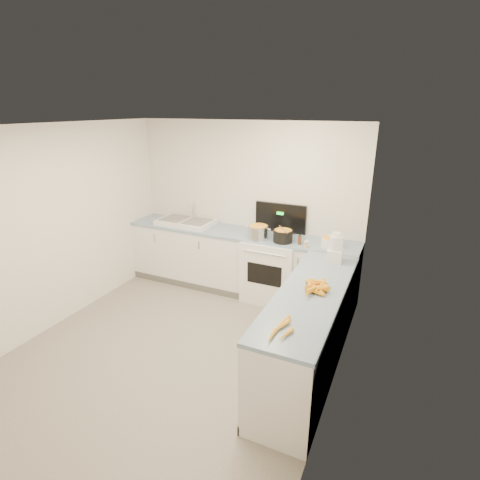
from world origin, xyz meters
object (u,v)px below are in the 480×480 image
at_px(extract_bottle, 300,240).
at_px(sink, 186,222).
at_px(stove, 272,267).
at_px(spice_jar, 306,245).
at_px(food_processor, 335,249).
at_px(mixing_bowl, 331,242).
at_px(steel_pot, 258,233).
at_px(black_pot, 283,237).

bearing_deg(extract_bottle, sink, 175.41).
relative_size(sink, extract_bottle, 7.39).
bearing_deg(stove, sink, 179.38).
bearing_deg(stove, spice_jar, -22.83).
bearing_deg(sink, food_processor, -12.52).
bearing_deg(mixing_bowl, steel_pot, -174.33).
distance_m(steel_pot, food_processor, 1.19).
xyz_separation_m(mixing_bowl, extract_bottle, (-0.40, -0.08, -0.00)).
bearing_deg(food_processor, black_pot, 153.34).
distance_m(mixing_bowl, food_processor, 0.50).
bearing_deg(spice_jar, steel_pot, 173.95).
height_order(steel_pot, extract_bottle, steel_pot).
height_order(sink, mixing_bowl, sink).
xyz_separation_m(black_pot, spice_jar, (0.35, -0.09, -0.03)).
relative_size(black_pot, food_processor, 0.74).
distance_m(black_pot, food_processor, 0.87).
bearing_deg(sink, steel_pot, -7.35).
relative_size(mixing_bowl, spice_jar, 3.33).
height_order(mixing_bowl, food_processor, food_processor).
bearing_deg(food_processor, extract_bottle, 144.49).
bearing_deg(food_processor, mixing_bowl, 106.97).
bearing_deg(mixing_bowl, spice_jar, -148.49).
height_order(sink, spice_jar, sink).
bearing_deg(steel_pot, stove, 40.90).
height_order(black_pot, mixing_bowl, black_pot).
height_order(black_pot, extract_bottle, black_pot).
distance_m(sink, extract_bottle, 1.87).
height_order(spice_jar, food_processor, food_processor).
distance_m(steel_pot, black_pot, 0.35).
xyz_separation_m(mixing_bowl, spice_jar, (-0.28, -0.17, -0.02)).
bearing_deg(mixing_bowl, stove, 176.38).
height_order(steel_pot, food_processor, food_processor).
distance_m(stove, black_pot, 0.58).
relative_size(spice_jar, food_processor, 0.22).
height_order(sink, extract_bottle, sink).
height_order(steel_pot, black_pot, steel_pot).
relative_size(steel_pot, food_processor, 0.80).
bearing_deg(black_pot, food_processor, -26.66).
height_order(mixing_bowl, extract_bottle, mixing_bowl).
bearing_deg(mixing_bowl, food_processor, -73.03).
xyz_separation_m(black_pot, mixing_bowl, (0.63, 0.08, -0.01)).
height_order(stove, food_processor, stove).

